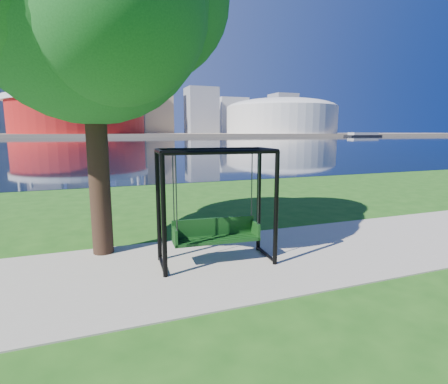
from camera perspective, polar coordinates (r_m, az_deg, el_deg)
ground at (r=8.60m, az=1.65°, el=-10.05°), size 900.00×900.00×0.00m
path at (r=8.16m, az=3.00°, el=-11.05°), size 120.00×4.00×0.03m
river at (r=109.57m, az=-19.10°, el=7.68°), size 900.00×180.00×0.02m
far_bank at (r=313.51m, az=-20.22°, el=8.79°), size 900.00×228.00×2.00m
stadium at (r=242.85m, az=-22.64°, el=11.67°), size 83.00×83.00×32.00m
arena at (r=279.34m, az=9.33°, el=12.26°), size 84.00×84.00×26.56m
skyline at (r=328.54m, az=-21.38°, el=14.84°), size 392.00×66.00×96.50m
swing at (r=7.70m, az=-1.33°, el=-2.79°), size 2.58×1.26×2.57m
barge at (r=254.54m, az=21.78°, el=8.67°), size 27.91×9.25×2.75m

